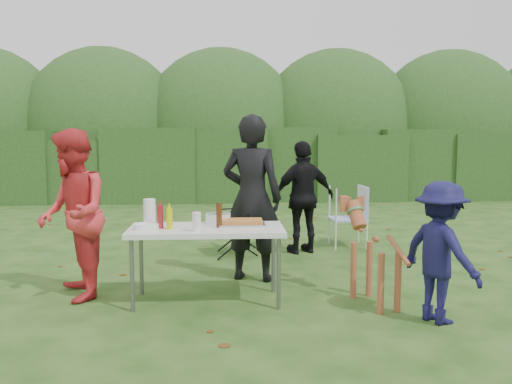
{
  "coord_description": "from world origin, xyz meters",
  "views": [
    {
      "loc": [
        0.09,
        -5.45,
        1.65
      ],
      "look_at": [
        0.44,
        0.53,
        1.0
      ],
      "focal_mm": 38.0,
      "sensor_mm": 36.0,
      "label": 1
    }
  ],
  "objects": [
    {
      "name": "plate_stack",
      "position": [
        -0.66,
        -0.29,
        0.77
      ],
      "size": [
        0.24,
        0.24,
        0.05
      ],
      "primitive_type": "cylinder",
      "color": "white",
      "rests_on": "folding_table"
    },
    {
      "name": "pasta_bowl",
      "position": [
        0.02,
        0.02,
        0.79
      ],
      "size": [
        0.26,
        0.26,
        0.1
      ],
      "primitive_type": "cylinder",
      "color": "silver",
      "rests_on": "folding_table"
    },
    {
      "name": "cup_stack",
      "position": [
        -0.17,
        -0.45,
        0.83
      ],
      "size": [
        0.08,
        0.08,
        0.18
      ],
      "primitive_type": "cylinder",
      "color": "white",
      "rests_on": "folding_table"
    },
    {
      "name": "child",
      "position": [
        1.97,
        -0.92,
        0.62
      ],
      "size": [
        0.77,
        0.92,
        1.24
      ],
      "primitive_type": "imported",
      "rotation": [
        0.0,
        0.0,
        2.04
      ],
      "color": "#141240",
      "rests_on": "ground"
    },
    {
      "name": "camping_chair",
      "position": [
        0.26,
        1.85,
        0.48
      ],
      "size": [
        0.77,
        0.77,
        0.96
      ],
      "primitive_type": null,
      "rotation": [
        0.0,
        0.0,
        3.5
      ],
      "color": "#153E27",
      "rests_on": "ground"
    },
    {
      "name": "folding_table",
      "position": [
        -0.09,
        -0.23,
        0.69
      ],
      "size": [
        1.5,
        0.7,
        0.74
      ],
      "color": "silver",
      "rests_on": "ground"
    },
    {
      "name": "hedge_row",
      "position": [
        0.0,
        8.0,
        0.85
      ],
      "size": [
        22.0,
        1.4,
        1.7
      ],
      "primitive_type": "cube",
      "color": "#23471C",
      "rests_on": "ground"
    },
    {
      "name": "person_red_jacket",
      "position": [
        -1.42,
        -0.06,
        0.85
      ],
      "size": [
        0.89,
        1.0,
        1.7
      ],
      "primitive_type": "imported",
      "rotation": [
        0.0,
        0.0,
        -1.22
      ],
      "color": "red",
      "rests_on": "ground"
    },
    {
      "name": "ground",
      "position": [
        0.0,
        0.0,
        0.0
      ],
      "size": [
        80.0,
        80.0,
        0.0
      ],
      "primitive_type": "plane",
      "color": "#1E4211"
    },
    {
      "name": "person_cook",
      "position": [
        0.39,
        0.55,
        0.93
      ],
      "size": [
        0.79,
        0.64,
        1.86
      ],
      "primitive_type": "imported",
      "rotation": [
        0.0,
        0.0,
        2.82
      ],
      "color": "black",
      "rests_on": "ground"
    },
    {
      "name": "dog",
      "position": [
        1.53,
        -0.43,
        0.49
      ],
      "size": [
        0.67,
        1.1,
        0.98
      ],
      "primitive_type": null,
      "rotation": [
        0.0,
        0.0,
        1.84
      ],
      "color": "#A15332",
      "rests_on": "ground"
    },
    {
      "name": "lawn_chair",
      "position": [
        1.88,
        2.26,
        0.45
      ],
      "size": [
        0.56,
        0.56,
        0.9
      ],
      "primitive_type": null,
      "rotation": [
        0.0,
        0.0,
        3.19
      ],
      "color": "#4865B9",
      "rests_on": "ground"
    },
    {
      "name": "paper_towel_roll",
      "position": [
        -0.66,
        -0.06,
        0.87
      ],
      "size": [
        0.12,
        0.12,
        0.26
      ],
      "primitive_type": "cylinder",
      "color": "white",
      "rests_on": "folding_table"
    },
    {
      "name": "ketchup_bottle",
      "position": [
        -0.53,
        -0.27,
        0.85
      ],
      "size": [
        0.06,
        0.06,
        0.22
      ],
      "primitive_type": "cylinder",
      "color": "maroon",
      "rests_on": "folding_table"
    },
    {
      "name": "person_black_puffy",
      "position": [
        1.17,
        1.9,
        0.78
      ],
      "size": [
        0.98,
        0.64,
        1.55
      ],
      "primitive_type": "imported",
      "rotation": [
        0.0,
        0.0,
        3.46
      ],
      "color": "black",
      "rests_on": "ground"
    },
    {
      "name": "food_tray",
      "position": [
        0.26,
        -0.12,
        0.75
      ],
      "size": [
        0.45,
        0.3,
        0.02
      ],
      "primitive_type": "cube",
      "color": "#B7B7BA",
      "rests_on": "folding_table"
    },
    {
      "name": "focaccia_bread",
      "position": [
        0.26,
        -0.12,
        0.78
      ],
      "size": [
        0.4,
        0.26,
        0.04
      ],
      "primitive_type": "cube",
      "color": "#BB702F",
      "rests_on": "food_tray"
    },
    {
      "name": "shrub_backdrop",
      "position": [
        0.0,
        9.6,
        1.6
      ],
      "size": [
        20.0,
        2.6,
        3.2
      ],
      "primitive_type": "ellipsoid",
      "color": "#3D6628",
      "rests_on": "ground"
    },
    {
      "name": "beer_bottle",
      "position": [
        0.03,
        -0.25,
        0.86
      ],
      "size": [
        0.06,
        0.06,
        0.24
      ],
      "primitive_type": "cylinder",
      "color": "#47230F",
      "rests_on": "folding_table"
    },
    {
      "name": "mustard_bottle",
      "position": [
        -0.44,
        -0.31,
        0.84
      ],
      "size": [
        0.06,
        0.06,
        0.2
      ],
      "primitive_type": "cylinder",
      "color": "#C3C906",
      "rests_on": "folding_table"
    }
  ]
}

